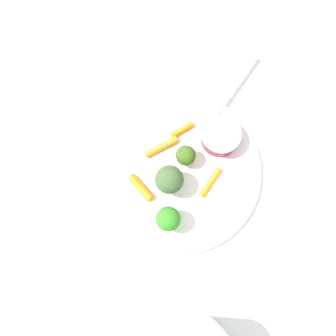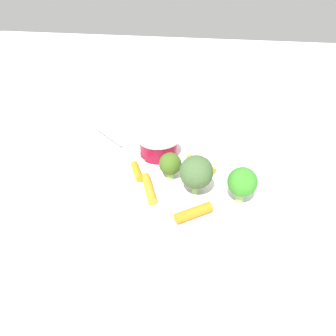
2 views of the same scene
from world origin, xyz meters
name	(u,v)px [view 2 (image 2 of 2)]	position (x,y,z in m)	size (l,w,h in m)	color
ground_plane	(178,191)	(0.00, 0.00, 0.00)	(2.40, 2.40, 0.00)	white
plate	(179,188)	(0.00, 0.00, 0.01)	(0.28, 0.28, 0.01)	white
sauce_cup	(159,146)	(0.07, 0.05, 0.03)	(0.07, 0.07, 0.03)	maroon
broccoli_floret_0	(170,164)	(0.01, 0.02, 0.04)	(0.03, 0.03, 0.04)	#8BC15A
broccoli_floret_1	(242,182)	(-0.02, -0.09, 0.04)	(0.04, 0.04, 0.05)	#90AA68
broccoli_floret_2	(196,172)	(-0.01, -0.03, 0.05)	(0.05, 0.05, 0.06)	#87B161
carrot_stick_0	(201,164)	(0.05, -0.03, 0.02)	(0.01, 0.01, 0.06)	orange
carrot_stick_1	(149,188)	(-0.02, 0.04, 0.02)	(0.01, 0.01, 0.06)	orange
carrot_stick_2	(137,171)	(0.01, 0.07, 0.02)	(0.01, 0.01, 0.04)	orange
carrot_stick_3	(194,213)	(-0.06, -0.03, 0.02)	(0.01, 0.01, 0.05)	orange
fork	(117,141)	(0.10, 0.13, 0.01)	(0.12, 0.15, 0.00)	#BDB8B9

